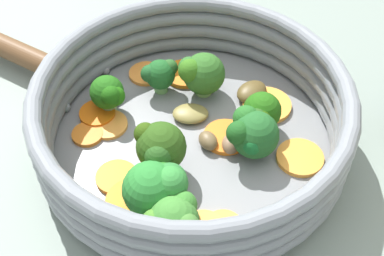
# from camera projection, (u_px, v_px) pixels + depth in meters

# --- Properties ---
(ground_plane) EXTENTS (4.00, 4.00, 0.00)m
(ground_plane) POSITION_uv_depth(u_px,v_px,m) (192.00, 147.00, 0.50)
(ground_plane) COLOR gray
(skillet) EXTENTS (0.26, 0.26, 0.01)m
(skillet) POSITION_uv_depth(u_px,v_px,m) (192.00, 143.00, 0.49)
(skillet) COLOR gray
(skillet) RESTS_ON ground_plane
(skillet_rim_wall) EXTENTS (0.28, 0.28, 0.06)m
(skillet_rim_wall) POSITION_uv_depth(u_px,v_px,m) (192.00, 115.00, 0.46)
(skillet_rim_wall) COLOR slate
(skillet_rim_wall) RESTS_ON skillet
(skillet_handle) EXTENTS (0.03, 0.17, 0.02)m
(skillet_handle) POSITION_uv_depth(u_px,v_px,m) (13.00, 50.00, 0.55)
(skillet_handle) COLOR brown
(skillet_handle) RESTS_ON skillet
(skillet_rivet_left) EXTENTS (0.01, 0.01, 0.01)m
(skillet_rivet_left) POSITION_uv_depth(u_px,v_px,m) (106.00, 70.00, 0.54)
(skillet_rivet_left) COLOR gray
(skillet_rivet_left) RESTS_ON skillet
(skillet_rivet_right) EXTENTS (0.01, 0.01, 0.01)m
(skillet_rivet_right) POSITION_uv_depth(u_px,v_px,m) (66.00, 107.00, 0.51)
(skillet_rivet_right) COLOR gray
(skillet_rivet_right) RESTS_ON skillet
(carrot_slice_0) EXTENTS (0.04, 0.04, 0.01)m
(carrot_slice_0) POSITION_uv_depth(u_px,v_px,m) (203.00, 231.00, 0.42)
(carrot_slice_0) COLOR #F79B3C
(carrot_slice_0) RESTS_ON skillet
(carrot_slice_1) EXTENTS (0.04, 0.04, 0.00)m
(carrot_slice_1) POSITION_uv_depth(u_px,v_px,m) (117.00, 177.00, 0.46)
(carrot_slice_1) COLOR orange
(carrot_slice_1) RESTS_ON skillet
(carrot_slice_2) EXTENTS (0.04, 0.04, 0.00)m
(carrot_slice_2) POSITION_uv_depth(u_px,v_px,m) (146.00, 74.00, 0.54)
(carrot_slice_2) COLOR orange
(carrot_slice_2) RESTS_ON skillet
(carrot_slice_3) EXTENTS (0.06, 0.06, 0.00)m
(carrot_slice_3) POSITION_uv_depth(u_px,v_px,m) (300.00, 158.00, 0.47)
(carrot_slice_3) COLOR orange
(carrot_slice_3) RESTS_ON skillet
(carrot_slice_4) EXTENTS (0.04, 0.04, 0.01)m
(carrot_slice_4) POSITION_uv_depth(u_px,v_px,m) (97.00, 114.00, 0.50)
(carrot_slice_4) COLOR orange
(carrot_slice_4) RESTS_ON skillet
(carrot_slice_5) EXTENTS (0.03, 0.03, 0.00)m
(carrot_slice_5) POSITION_uv_depth(u_px,v_px,m) (87.00, 134.00, 0.49)
(carrot_slice_5) COLOR orange
(carrot_slice_5) RESTS_ON skillet
(carrot_slice_6) EXTENTS (0.05, 0.05, 0.00)m
(carrot_slice_6) POSITION_uv_depth(u_px,v_px,m) (185.00, 74.00, 0.54)
(carrot_slice_6) COLOR orange
(carrot_slice_6) RESTS_ON skillet
(carrot_slice_7) EXTENTS (0.04, 0.04, 0.00)m
(carrot_slice_7) POSITION_uv_depth(u_px,v_px,m) (224.00, 227.00, 0.42)
(carrot_slice_7) COLOR orange
(carrot_slice_7) RESTS_ON skillet
(carrot_slice_8) EXTENTS (0.06, 0.06, 0.00)m
(carrot_slice_8) POSITION_uv_depth(u_px,v_px,m) (226.00, 137.00, 0.49)
(carrot_slice_8) COLOR orange
(carrot_slice_8) RESTS_ON skillet
(carrot_slice_9) EXTENTS (0.05, 0.05, 0.00)m
(carrot_slice_9) POSITION_uv_depth(u_px,v_px,m) (108.00, 125.00, 0.50)
(carrot_slice_9) COLOR #F3963D
(carrot_slice_9) RESTS_ON skillet
(carrot_slice_10) EXTENTS (0.06, 0.06, 0.00)m
(carrot_slice_10) POSITION_uv_depth(u_px,v_px,m) (267.00, 105.00, 0.51)
(carrot_slice_10) COLOR #F79D36
(carrot_slice_10) RESTS_ON skillet
(carrot_slice_11) EXTENTS (0.07, 0.07, 0.01)m
(carrot_slice_11) POSITION_uv_depth(u_px,v_px,m) (134.00, 202.00, 0.44)
(carrot_slice_11) COLOR orange
(carrot_slice_11) RESTS_ON skillet
(carrot_slice_12) EXTENTS (0.04, 0.04, 0.00)m
(carrot_slice_12) POSITION_uv_depth(u_px,v_px,m) (258.00, 112.00, 0.51)
(carrot_slice_12) COLOR gold
(carrot_slice_12) RESTS_ON skillet
(broccoli_floret_0) EXTENTS (0.04, 0.04, 0.05)m
(broccoli_floret_0) POSITION_uv_depth(u_px,v_px,m) (201.00, 73.00, 0.51)
(broccoli_floret_0) COLOR #88B664
(broccoli_floret_0) RESTS_ON skillet
(broccoli_floret_1) EXTENTS (0.05, 0.04, 0.05)m
(broccoli_floret_1) POSITION_uv_depth(u_px,v_px,m) (174.00, 221.00, 0.40)
(broccoli_floret_1) COLOR #6A9445
(broccoli_floret_1) RESTS_ON skillet
(broccoli_floret_2) EXTENTS (0.05, 0.05, 0.05)m
(broccoli_floret_2) POSITION_uv_depth(u_px,v_px,m) (160.00, 148.00, 0.44)
(broccoli_floret_2) COLOR #8AA76D
(broccoli_floret_2) RESTS_ON skillet
(broccoli_floret_3) EXTENTS (0.05, 0.05, 0.05)m
(broccoli_floret_3) POSITION_uv_depth(u_px,v_px,m) (157.00, 187.00, 0.42)
(broccoli_floret_3) COLOR #71A156
(broccoli_floret_3) RESTS_ON skillet
(broccoli_floret_4) EXTENTS (0.04, 0.05, 0.04)m
(broccoli_floret_4) POSITION_uv_depth(u_px,v_px,m) (252.00, 134.00, 0.46)
(broccoli_floret_4) COLOR #85A366
(broccoli_floret_4) RESTS_ON skillet
(broccoli_floret_5) EXTENTS (0.04, 0.04, 0.04)m
(broccoli_floret_5) POSITION_uv_depth(u_px,v_px,m) (261.00, 113.00, 0.48)
(broccoli_floret_5) COLOR #658750
(broccoli_floret_5) RESTS_ON skillet
(broccoli_floret_6) EXTENTS (0.03, 0.04, 0.04)m
(broccoli_floret_6) POSITION_uv_depth(u_px,v_px,m) (109.00, 94.00, 0.49)
(broccoli_floret_6) COLOR #8DA36A
(broccoli_floret_6) RESTS_ON skillet
(broccoli_floret_7) EXTENTS (0.03, 0.03, 0.04)m
(broccoli_floret_7) POSITION_uv_depth(u_px,v_px,m) (160.00, 74.00, 0.52)
(broccoli_floret_7) COLOR #6CA45E
(broccoli_floret_7) RESTS_ON skillet
(mushroom_piece_0) EXTENTS (0.04, 0.03, 0.01)m
(mushroom_piece_0) POSITION_uv_depth(u_px,v_px,m) (252.00, 92.00, 0.52)
(mushroom_piece_0) COLOR brown
(mushroom_piece_0) RESTS_ON skillet
(mushroom_piece_1) EXTENTS (0.03, 0.03, 0.01)m
(mushroom_piece_1) POSITION_uv_depth(u_px,v_px,m) (206.00, 144.00, 0.47)
(mushroom_piece_1) COLOR brown
(mushroom_piece_1) RESTS_ON skillet
(mushroom_piece_2) EXTENTS (0.04, 0.04, 0.01)m
(mushroom_piece_2) POSITION_uv_depth(u_px,v_px,m) (190.00, 114.00, 0.50)
(mushroom_piece_2) COLOR olive
(mushroom_piece_2) RESTS_ON skillet
(mushroom_piece_3) EXTENTS (0.03, 0.02, 0.01)m
(mushroom_piece_3) POSITION_uv_depth(u_px,v_px,m) (231.00, 144.00, 0.47)
(mushroom_piece_3) COLOR #866449
(mushroom_piece_3) RESTS_ON skillet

